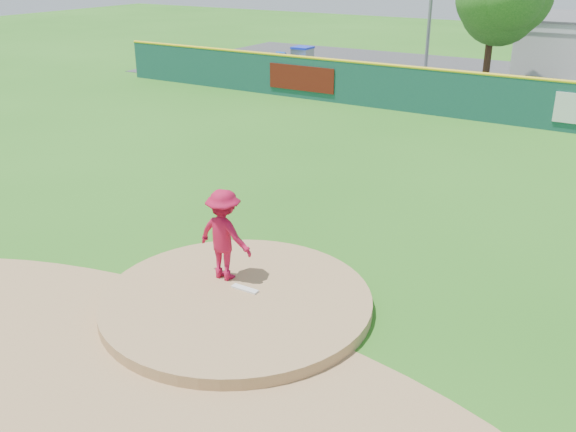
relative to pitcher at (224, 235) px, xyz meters
The scene contains 10 objects.
ground 1.52m from the pitcher, 39.32° to the right, with size 120.00×120.00×0.00m, color #286B19.
pitchers_mound 1.52m from the pitcher, 39.32° to the right, with size 5.50×5.50×0.50m, color #9E774C.
pitching_rubber 1.21m from the pitcher, 20.53° to the right, with size 0.60×0.15×0.04m, color white.
infield_dirt_arc 3.82m from the pitcher, 79.25° to the right, with size 15.40×15.40×0.01m, color #9E774C.
parking_lot 26.48m from the pitcher, 88.54° to the left, with size 44.00×16.00×0.02m, color #38383A.
pitcher is the anchor object (origin of this frame).
van 21.26m from the pitcher, 96.07° to the left, with size 2.11×4.57×1.27m, color silver.
fence_banners 17.44m from the pitcher, 95.25° to the left, with size 17.10×0.04×1.20m.
playground_slide 25.71m from the pitcher, 116.82° to the left, with size 1.05×2.95×1.63m.
outfield_fence 17.46m from the pitcher, 87.79° to the left, with size 40.00×0.14×2.07m.
Camera 1 is at (6.85, -9.16, 6.71)m, focal length 40.00 mm.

